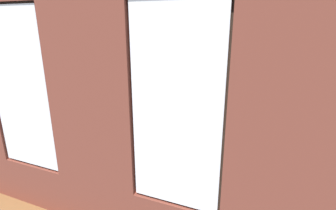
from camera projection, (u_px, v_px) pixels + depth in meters
ground_plane at (175, 145)px, 6.19m from camera, size 6.24×6.42×0.10m
brick_wall_with_windows at (93, 128)px, 3.25m from camera, size 5.64×0.30×3.05m
white_wall_right at (70, 72)px, 6.56m from camera, size 0.10×5.42×3.05m
couch_by_window at (121, 178)px, 4.18m from camera, size 1.84×0.87×0.80m
couch_left at (272, 150)px, 5.11m from camera, size 0.90×2.00×0.80m
coffee_table at (174, 127)px, 6.06m from camera, size 1.52×0.80×0.44m
cup_ceramic at (169, 121)px, 6.19m from camera, size 0.07×0.07×0.09m
table_plant_small at (175, 121)px, 6.01m from camera, size 0.13×0.13×0.21m
remote_silver at (154, 124)px, 6.11m from camera, size 0.15×0.16×0.02m
media_console at (96, 116)px, 7.28m from camera, size 1.21×0.42×0.45m
tv_flatscreen at (94, 94)px, 7.09m from camera, size 1.16×0.20×0.79m
papasan_chair at (202, 102)px, 7.74m from camera, size 1.19×1.19×0.73m
potted_plant_foreground_right at (138, 93)px, 8.73m from camera, size 0.79×0.74×1.05m
potted_plant_by_left_couch at (257, 122)px, 6.53m from camera, size 0.27×0.27×0.46m
potted_plant_between_couches at (206, 174)px, 3.59m from camera, size 1.00×1.14×1.31m
potted_plant_near_tv at (85, 110)px, 5.98m from camera, size 0.92×1.02×1.26m
potted_plant_mid_room_small at (215, 129)px, 6.11m from camera, size 0.26×0.26×0.50m
potted_plant_beside_window_right at (35, 133)px, 4.56m from camera, size 0.97×0.98×1.47m
potted_plant_corner_near_left at (282, 102)px, 7.08m from camera, size 0.86×0.74×1.36m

